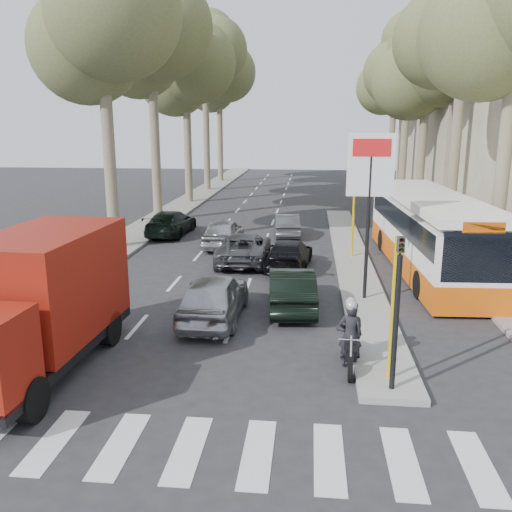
# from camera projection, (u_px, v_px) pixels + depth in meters

# --- Properties ---
(ground) EXTENTS (120.00, 120.00, 0.00)m
(ground) POSITION_uv_depth(u_px,v_px,m) (253.00, 360.00, 13.83)
(ground) COLOR #28282B
(ground) RESTS_ON ground
(sidewalk_right) EXTENTS (3.20, 70.00, 0.12)m
(sidewalk_right) POSITION_uv_depth(u_px,v_px,m) (416.00, 211.00, 37.15)
(sidewalk_right) COLOR gray
(sidewalk_right) RESTS_ON ground
(median_left) EXTENTS (2.40, 64.00, 0.12)m
(median_left) POSITION_uv_depth(u_px,v_px,m) (188.00, 202.00, 41.66)
(median_left) COLOR gray
(median_left) RESTS_ON ground
(traffic_island) EXTENTS (1.50, 26.00, 0.16)m
(traffic_island) POSITION_uv_depth(u_px,v_px,m) (352.00, 258.00, 24.13)
(traffic_island) COLOR gray
(traffic_island) RESTS_ON ground
(building_far) EXTENTS (11.00, 20.00, 16.00)m
(building_far) POSITION_uv_depth(u_px,v_px,m) (490.00, 97.00, 43.30)
(building_far) COLOR #B7A88E
(building_far) RESTS_ON ground
(billboard) EXTENTS (1.50, 12.10, 5.60)m
(billboard) POSITION_uv_depth(u_px,v_px,m) (369.00, 193.00, 17.47)
(billboard) COLOR yellow
(billboard) RESTS_ON ground
(traffic_light_island) EXTENTS (0.16, 0.41, 3.60)m
(traffic_light_island) POSITION_uv_depth(u_px,v_px,m) (398.00, 288.00, 11.48)
(traffic_light_island) COLOR black
(traffic_light_island) RESTS_ON ground
(tree_l_a) EXTENTS (7.40, 7.20, 14.10)m
(tree_l_a) POSITION_uv_depth(u_px,v_px,m) (104.00, 19.00, 23.85)
(tree_l_a) COLOR #6B604C
(tree_l_a) RESTS_ON ground
(tree_l_b) EXTENTS (7.40, 7.20, 14.88)m
(tree_l_b) POSITION_uv_depth(u_px,v_px,m) (153.00, 32.00, 31.43)
(tree_l_b) COLOR #6B604C
(tree_l_b) RESTS_ON ground
(tree_l_c) EXTENTS (7.40, 7.20, 13.71)m
(tree_l_c) POSITION_uv_depth(u_px,v_px,m) (188.00, 65.00, 39.38)
(tree_l_c) COLOR #6B604C
(tree_l_c) RESTS_ON ground
(tree_l_d) EXTENTS (7.40, 7.20, 15.66)m
(tree_l_d) POSITION_uv_depth(u_px,v_px,m) (206.00, 54.00, 46.72)
(tree_l_d) COLOR #6B604C
(tree_l_d) RESTS_ON ground
(tree_l_e) EXTENTS (7.40, 7.20, 14.49)m
(tree_l_e) POSITION_uv_depth(u_px,v_px,m) (221.00, 75.00, 54.71)
(tree_l_e) COLOR #6B604C
(tree_l_e) RESTS_ON ground
(tree_r_b) EXTENTS (7.40, 7.20, 15.27)m
(tree_r_b) POSITION_uv_depth(u_px,v_px,m) (469.00, 13.00, 27.74)
(tree_r_b) COLOR #6B604C
(tree_r_b) RESTS_ON ground
(tree_r_c) EXTENTS (7.40, 7.20, 13.32)m
(tree_r_c) POSITION_uv_depth(u_px,v_px,m) (430.00, 65.00, 35.90)
(tree_r_c) COLOR #6B604C
(tree_r_c) RESTS_ON ground
(tree_r_d) EXTENTS (7.40, 7.20, 14.88)m
(tree_r_d) POSITION_uv_depth(u_px,v_px,m) (411.00, 57.00, 43.30)
(tree_r_d) COLOR #6B604C
(tree_r_d) RESTS_ON ground
(tree_r_e) EXTENTS (7.40, 7.20, 14.10)m
(tree_r_e) POSITION_uv_depth(u_px,v_px,m) (397.00, 75.00, 51.18)
(tree_r_e) COLOR #6B604C
(tree_r_e) RESTS_ON ground
(silver_hatchback) EXTENTS (1.81, 4.36, 1.47)m
(silver_hatchback) POSITION_uv_depth(u_px,v_px,m) (214.00, 297.00, 16.55)
(silver_hatchback) COLOR #B0B3B9
(silver_hatchback) RESTS_ON ground
(dark_hatchback) EXTENTS (1.76, 4.21, 1.35)m
(dark_hatchback) POSITION_uv_depth(u_px,v_px,m) (291.00, 288.00, 17.59)
(dark_hatchback) COLOR black
(dark_hatchback) RESTS_ON ground
(queue_car_a) EXTENTS (2.27, 4.73, 1.30)m
(queue_car_a) POSITION_uv_depth(u_px,v_px,m) (244.00, 248.00, 23.49)
(queue_car_a) COLOR #494C51
(queue_car_a) RESTS_ON ground
(queue_car_b) EXTENTS (2.07, 4.32, 1.21)m
(queue_car_b) POSITION_uv_depth(u_px,v_px,m) (289.00, 254.00, 22.49)
(queue_car_b) COLOR black
(queue_car_b) RESTS_ON ground
(queue_car_c) EXTENTS (1.75, 4.17, 1.41)m
(queue_car_c) POSITION_uv_depth(u_px,v_px,m) (223.00, 232.00, 26.51)
(queue_car_c) COLOR #ABAFB3
(queue_car_c) RESTS_ON ground
(queue_car_d) EXTENTS (1.59, 3.72, 1.19)m
(queue_car_d) POSITION_uv_depth(u_px,v_px,m) (287.00, 225.00, 29.10)
(queue_car_d) COLOR #505258
(queue_car_d) RESTS_ON ground
(queue_car_e) EXTENTS (2.12, 4.70, 1.34)m
(queue_car_e) POSITION_uv_depth(u_px,v_px,m) (171.00, 223.00, 29.28)
(queue_car_e) COLOR black
(queue_car_e) RESTS_ON ground
(red_truck) EXTENTS (2.61, 6.33, 3.33)m
(red_truck) POSITION_uv_depth(u_px,v_px,m) (37.00, 301.00, 12.94)
(red_truck) COLOR black
(red_truck) RESTS_ON ground
(city_bus) EXTENTS (3.16, 12.09, 3.16)m
(city_bus) POSITION_uv_depth(u_px,v_px,m) (429.00, 230.00, 22.04)
(city_bus) COLOR #DA570C
(city_bus) RESTS_ON ground
(motorcycle) EXTENTS (0.75, 2.07, 1.75)m
(motorcycle) POSITION_uv_depth(u_px,v_px,m) (350.00, 334.00, 13.42)
(motorcycle) COLOR black
(motorcycle) RESTS_ON ground
(pedestrian_far) EXTENTS (1.24, 0.81, 1.77)m
(pedestrian_far) POSITION_uv_depth(u_px,v_px,m) (502.00, 242.00, 23.01)
(pedestrian_far) COLOR #665D4C
(pedestrian_far) RESTS_ON sidewalk_right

